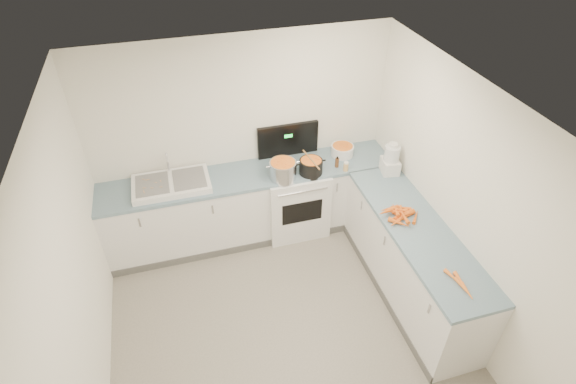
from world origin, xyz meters
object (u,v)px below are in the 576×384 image
object	(u,v)px
extract_bottle	(337,163)
spice_jar	(346,167)
sink	(171,184)
black_pot	(311,167)
food_processor	(391,160)
steel_pot	(283,171)
mixing_bowl	(342,150)
stove	(294,197)

from	to	relation	value
extract_bottle	spice_jar	size ratio (longest dim) A/B	1.14
sink	black_pot	distance (m)	1.61
extract_bottle	food_processor	size ratio (longest dim) A/B	0.30
steel_pot	black_pot	distance (m)	0.34
mixing_bowl	food_processor	xyz separation A→B (m)	(0.40, -0.50, 0.10)
steel_pot	mixing_bowl	bearing A→B (deg)	17.16
black_pot	food_processor	world-z (taller)	food_processor
mixing_bowl	food_processor	size ratio (longest dim) A/B	0.72
stove	sink	distance (m)	1.54
mixing_bowl	extract_bottle	world-z (taller)	mixing_bowl
black_pot	spice_jar	world-z (taller)	black_pot
steel_pot	stove	bearing A→B (deg)	40.91
black_pot	spice_jar	distance (m)	0.42
sink	mixing_bowl	size ratio (longest dim) A/B	3.07
steel_pot	food_processor	bearing A→B (deg)	-10.92
stove	spice_jar	world-z (taller)	stove
stove	mixing_bowl	size ratio (longest dim) A/B	4.85
steel_pot	mixing_bowl	world-z (taller)	steel_pot
mixing_bowl	extract_bottle	distance (m)	0.28
mixing_bowl	spice_jar	world-z (taller)	mixing_bowl
stove	sink	bearing A→B (deg)	179.38
spice_jar	stove	bearing A→B (deg)	157.15
steel_pot	extract_bottle	distance (m)	0.68
black_pot	extract_bottle	bearing A→B (deg)	5.29
black_pot	mixing_bowl	world-z (taller)	black_pot
steel_pot	extract_bottle	bearing A→B (deg)	2.53
stove	food_processor	distance (m)	1.29
sink	black_pot	world-z (taller)	sink
stove	food_processor	bearing A→B (deg)	-21.09
sink	steel_pot	bearing A→B (deg)	-8.17
sink	food_processor	xyz separation A→B (m)	(2.50, -0.42, 0.13)
stove	black_pot	world-z (taller)	stove
food_processor	stove	bearing A→B (deg)	158.91
steel_pot	spice_jar	size ratio (longest dim) A/B	3.06
black_pot	extract_bottle	size ratio (longest dim) A/B	2.33
extract_bottle	food_processor	bearing A→B (deg)	-25.69
stove	extract_bottle	size ratio (longest dim) A/B	11.58
sink	spice_jar	xyz separation A→B (m)	(2.01, -0.25, 0.01)
stove	extract_bottle	world-z (taller)	stove
mixing_bowl	food_processor	bearing A→B (deg)	-51.20
black_pot	food_processor	bearing A→B (deg)	-14.80
sink	food_processor	size ratio (longest dim) A/B	2.21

